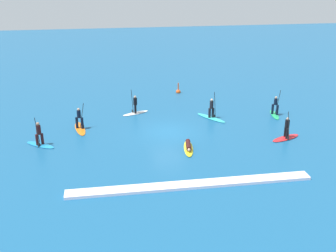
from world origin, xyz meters
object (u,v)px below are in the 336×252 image
surfer_on_teal_board (211,114)px  surfer_on_white_board (135,108)px  surfer_on_blue_board (40,139)px  surfer_on_yellow_board (188,147)px  surfer_on_orange_board (80,124)px  marker_buoy (178,91)px  surfer_on_green_board (275,110)px  surfer_on_red_board (286,133)px

surfer_on_teal_board → surfer_on_white_board: bearing=-143.3°
surfer_on_teal_board → surfer_on_blue_board: (-14.00, -3.61, 0.11)m
surfer_on_yellow_board → surfer_on_teal_board: 6.84m
surfer_on_blue_board → surfer_on_orange_board: bearing=82.5°
surfer_on_white_board → surfer_on_teal_board: 6.82m
surfer_on_white_board → marker_buoy: 7.61m
surfer_on_yellow_board → surfer_on_teal_board: (3.28, 5.99, 0.25)m
surfer_on_orange_board → surfer_on_yellow_board: surfer_on_orange_board is taller
surfer_on_green_board → surfer_on_orange_board: bearing=102.8°
surfer_on_red_board → surfer_on_yellow_board: bearing=-18.2°
surfer_on_green_board → surfer_on_white_board: bearing=89.5°
surfer_on_white_board → surfer_on_orange_board: 5.69m
surfer_on_yellow_board → surfer_on_teal_board: surfer_on_teal_board is taller
surfer_on_white_board → surfer_on_yellow_board: bearing=86.0°
surfer_on_green_board → surfer_on_red_board: (-1.27, -5.21, -0.03)m
surfer_on_teal_board → marker_buoy: size_ratio=2.54×
surfer_on_blue_board → marker_buoy: surfer_on_blue_board is taller
surfer_on_orange_board → surfer_on_teal_board: bearing=-96.4°
surfer_on_orange_board → surfer_on_yellow_board: size_ratio=1.09×
surfer_on_teal_board → surfer_on_blue_board: size_ratio=1.22×
surfer_on_green_board → surfer_on_blue_board: size_ratio=1.06×
surfer_on_yellow_board → surfer_on_white_board: bearing=-150.5°
surfer_on_green_board → surfer_on_red_board: bearing=177.0°
surfer_on_teal_board → marker_buoy: bearing=156.7°
surfer_on_yellow_board → surfer_on_blue_board: size_ratio=1.20×
surfer_on_green_board → surfer_on_teal_board: 5.80m
surfer_on_green_board → marker_buoy: size_ratio=2.21×
surfer_on_red_board → surfer_on_orange_board: 16.38m
surfer_on_red_board → surfer_on_white_board: bearing=-58.2°
surfer_on_green_board → surfer_on_yellow_board: surfer_on_green_board is taller
surfer_on_white_board → surfer_on_green_board: bearing=144.2°
surfer_on_green_board → surfer_on_blue_board: surfer_on_blue_board is taller
surfer_on_white_board → surfer_on_blue_board: (-7.59, -5.94, 0.03)m
surfer_on_yellow_board → surfer_on_red_board: bearing=104.0°
surfer_on_green_board → marker_buoy: surfer_on_green_board is taller
surfer_on_green_board → surfer_on_red_board: 5.36m
surfer_on_white_board → surfer_on_teal_board: size_ratio=0.86×
surfer_on_yellow_board → marker_buoy: marker_buoy is taller
surfer_on_yellow_board → surfer_on_orange_board: bearing=-114.8°
surfer_on_orange_board → surfer_on_teal_board: surfer_on_teal_board is taller
surfer_on_teal_board → surfer_on_orange_board: bearing=-119.6°
surfer_on_green_board → surfer_on_white_board: 12.45m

